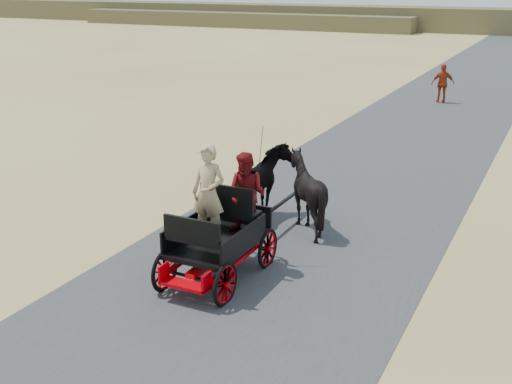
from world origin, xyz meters
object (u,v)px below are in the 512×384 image
at_px(horse_right, 306,192).
at_px(horse_left, 262,186).
at_px(pedestrian, 443,83).
at_px(carriage, 218,259).

bearing_deg(horse_right, horse_left, 0.00).
xyz_separation_m(horse_left, pedestrian, (0.85, 16.81, 0.02)).
xyz_separation_m(horse_left, horse_right, (1.10, 0.00, 0.00)).
bearing_deg(carriage, horse_left, 100.39).
distance_m(carriage, pedestrian, 19.82).
relative_size(carriage, horse_right, 1.41).
bearing_deg(horse_right, pedestrian, -89.15).
height_order(carriage, horse_right, horse_right).
height_order(horse_left, pedestrian, pedestrian).
bearing_deg(horse_right, carriage, 79.61).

